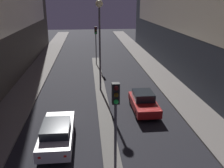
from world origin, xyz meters
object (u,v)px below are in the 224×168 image
at_px(street_lamp, 100,25).
at_px(car_left_lane, 57,133).
at_px(traffic_light_mid, 96,37).
at_px(traffic_light_near, 116,112).
at_px(car_right_lane, 144,102).

height_order(street_lamp, car_left_lane, street_lamp).
xyz_separation_m(traffic_light_mid, car_left_lane, (-3.03, -18.28, -2.88)).
height_order(traffic_light_near, street_lamp, street_lamp).
bearing_deg(car_right_lane, traffic_light_near, -111.65).
bearing_deg(street_lamp, traffic_light_mid, 90.00).
height_order(street_lamp, car_right_lane, street_lamp).
xyz_separation_m(street_lamp, car_left_lane, (-3.03, -8.76, -5.30)).
xyz_separation_m(traffic_light_near, car_right_lane, (3.03, 7.63, -2.90)).
bearing_deg(car_left_lane, street_lamp, 70.93).
relative_size(traffic_light_mid, street_lamp, 0.60).
height_order(traffic_light_mid, car_right_lane, traffic_light_mid).
bearing_deg(traffic_light_near, car_right_lane, 68.35).
xyz_separation_m(traffic_light_near, street_lamp, (0.00, 12.32, 2.42)).
height_order(traffic_light_mid, street_lamp, street_lamp).
bearing_deg(street_lamp, car_right_lane, -57.14).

